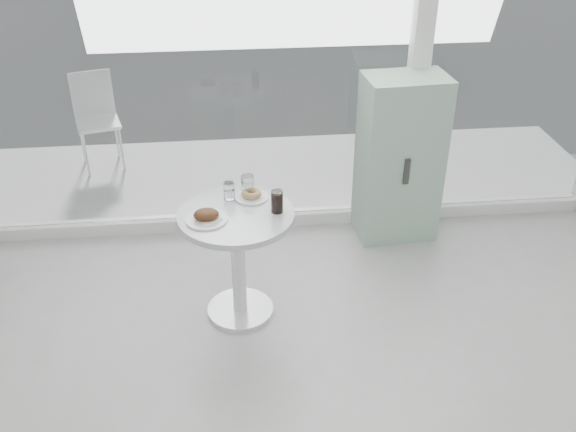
{
  "coord_description": "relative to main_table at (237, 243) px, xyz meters",
  "views": [
    {
      "loc": [
        -0.53,
        -1.47,
        2.78
      ],
      "look_at": [
        -0.2,
        1.7,
        0.85
      ],
      "focal_mm": 40.0,
      "sensor_mm": 36.0,
      "label": 1
    }
  ],
  "objects": [
    {
      "name": "storefront",
      "position": [
        0.57,
        1.1,
        1.16
      ],
      "size": [
        5.0,
        0.14,
        3.0
      ],
      "color": "white",
      "rests_on": "ground"
    },
    {
      "name": "water_tumbler_a",
      "position": [
        -0.03,
        0.18,
        0.27
      ],
      "size": [
        0.07,
        0.07,
        0.11
      ],
      "color": "white",
      "rests_on": "main_table"
    },
    {
      "name": "patio_chair",
      "position": [
        -1.21,
        2.28,
        -0.01
      ],
      "size": [
        0.46,
        0.46,
        0.87
      ],
      "rotation": [
        0.0,
        0.0,
        0.27
      ],
      "color": "white",
      "rests_on": "patio_deck"
    },
    {
      "name": "water_tumbler_b",
      "position": [
        0.08,
        0.23,
        0.28
      ],
      "size": [
        0.08,
        0.08,
        0.13
      ],
      "color": "white",
      "rests_on": "main_table"
    },
    {
      "name": "mint_cabinet",
      "position": [
        1.26,
        0.88,
        0.09
      ],
      "size": [
        0.62,
        0.44,
        1.29
      ],
      "rotation": [
        0.0,
        0.0,
        0.08
      ],
      "color": "#95BEA7",
      "rests_on": "ground"
    },
    {
      "name": "main_table",
      "position": [
        0.0,
        0.0,
        0.0
      ],
      "size": [
        0.72,
        0.72,
        0.77
      ],
      "color": "white",
      "rests_on": "ground"
    },
    {
      "name": "plate_donut",
      "position": [
        0.11,
        0.18,
        0.24
      ],
      "size": [
        0.22,
        0.22,
        0.05
      ],
      "color": "white",
      "rests_on": "main_table"
    },
    {
      "name": "plate_fritter",
      "position": [
        -0.17,
        -0.07,
        0.25
      ],
      "size": [
        0.25,
        0.25,
        0.07
      ],
      "color": "white",
      "rests_on": "main_table"
    },
    {
      "name": "cola_glass",
      "position": [
        0.25,
        -0.01,
        0.29
      ],
      "size": [
        0.07,
        0.07,
        0.14
      ],
      "color": "white",
      "rests_on": "main_table"
    },
    {
      "name": "patio_deck",
      "position": [
        0.5,
        1.9,
        -0.53
      ],
      "size": [
        5.6,
        1.6,
        0.05
      ],
      "primitive_type": "cube",
      "color": "white",
      "rests_on": "ground"
    },
    {
      "name": "room_shell",
      "position": [
        0.5,
        -2.46,
        1.36
      ],
      "size": [
        6.0,
        6.0,
        6.0
      ],
      "color": "white",
      "rests_on": "ground"
    }
  ]
}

